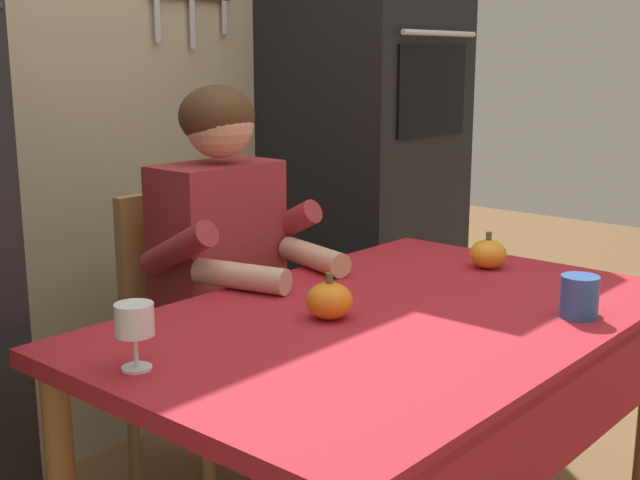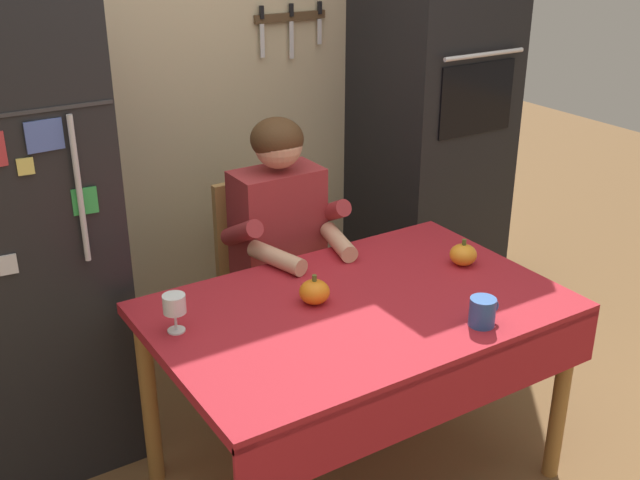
% 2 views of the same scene
% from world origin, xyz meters
% --- Properties ---
extents(back_wall_assembly, '(3.70, 0.13, 2.60)m').
position_xyz_m(back_wall_assembly, '(0.05, 1.35, 1.30)').
color(back_wall_assembly, '#BCAD89').
rests_on(back_wall_assembly, ground).
extents(refrigerator, '(0.68, 0.71, 1.80)m').
position_xyz_m(refrigerator, '(-0.95, 0.96, 0.90)').
color(refrigerator, black).
rests_on(refrigerator, ground).
extents(wall_oven, '(0.60, 0.64, 2.10)m').
position_xyz_m(wall_oven, '(1.05, 1.00, 1.05)').
color(wall_oven, black).
rests_on(wall_oven, ground).
extents(dining_table, '(1.40, 0.90, 0.74)m').
position_xyz_m(dining_table, '(0.00, 0.08, 0.66)').
color(dining_table, '#9E6B33').
rests_on(dining_table, ground).
extents(chair_behind_person, '(0.40, 0.40, 0.93)m').
position_xyz_m(chair_behind_person, '(0.05, 0.87, 0.51)').
color(chair_behind_person, tan).
rests_on(chair_behind_person, ground).
extents(seated_person, '(0.47, 0.55, 1.25)m').
position_xyz_m(seated_person, '(0.05, 0.68, 0.74)').
color(seated_person, '#38384C').
rests_on(seated_person, ground).
extents(coffee_mug, '(0.11, 0.09, 0.10)m').
position_xyz_m(coffee_mug, '(0.26, -0.23, 0.79)').
color(coffee_mug, '#2D569E').
rests_on(coffee_mug, dining_table).
extents(wine_glass, '(0.07, 0.07, 0.13)m').
position_xyz_m(wine_glass, '(-0.60, 0.26, 0.83)').
color(wine_glass, white).
rests_on(wine_glass, dining_table).
extents(pumpkin_large, '(0.11, 0.11, 0.11)m').
position_xyz_m(pumpkin_large, '(-0.12, 0.19, 0.78)').
color(pumpkin_large, orange).
rests_on(pumpkin_large, dining_table).
extents(pumpkin_medium, '(0.10, 0.10, 0.10)m').
position_xyz_m(pumpkin_medium, '(0.52, 0.15, 0.78)').
color(pumpkin_medium, orange).
rests_on(pumpkin_medium, dining_table).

